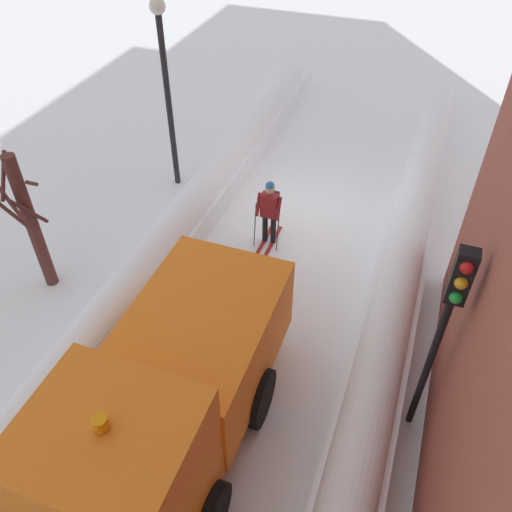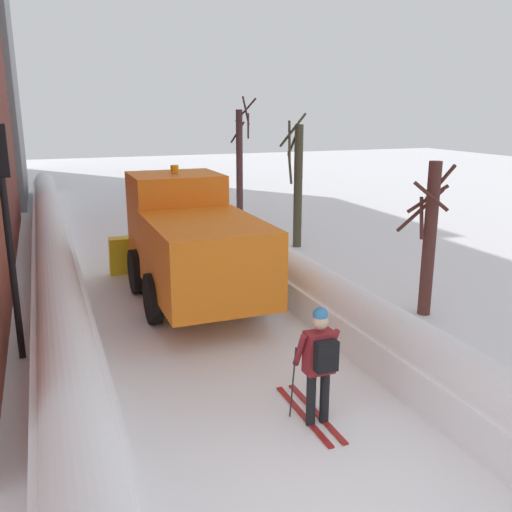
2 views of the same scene
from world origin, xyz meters
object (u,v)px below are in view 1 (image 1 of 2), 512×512
at_px(plow_truck, 168,401).
at_px(street_lamp, 165,75).
at_px(bare_tree_near, 30,222).
at_px(traffic_light_pole, 447,315).
at_px(skier, 270,209).

bearing_deg(plow_truck, street_lamp, -63.78).
bearing_deg(bare_tree_near, street_lamp, -100.50).
bearing_deg(traffic_light_pole, skier, -44.98).
height_order(street_lamp, bare_tree_near, street_lamp).
bearing_deg(street_lamp, traffic_light_pole, 142.63).
distance_m(plow_truck, street_lamp, 8.64).
relative_size(skier, bare_tree_near, 0.53).
xyz_separation_m(skier, street_lamp, (3.42, -1.65, 2.24)).
bearing_deg(bare_tree_near, traffic_light_pole, 173.92).
xyz_separation_m(plow_truck, traffic_light_pole, (-3.76, -1.86, 1.50)).
bearing_deg(bare_tree_near, skier, -143.53).
distance_m(street_lamp, bare_tree_near, 5.12).
height_order(skier, traffic_light_pole, traffic_light_pole).
height_order(skier, bare_tree_near, bare_tree_near).
xyz_separation_m(skier, bare_tree_near, (4.31, 3.19, 0.80)).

